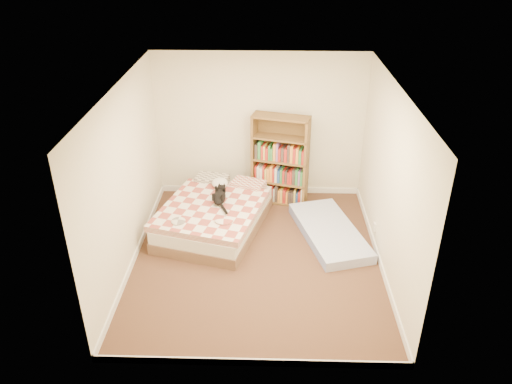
{
  "coord_description": "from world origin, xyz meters",
  "views": [
    {
      "loc": [
        0.16,
        -5.87,
        4.26
      ],
      "look_at": [
        -0.02,
        0.3,
        0.92
      ],
      "focal_mm": 35.0,
      "sensor_mm": 36.0,
      "label": 1
    }
  ],
  "objects_px": {
    "bed": "(215,214)",
    "floor_mattress": "(329,232)",
    "white_dog": "(220,183)",
    "bookshelf": "(280,171)",
    "black_cat": "(220,196)"
  },
  "relations": [
    {
      "from": "bed",
      "to": "bookshelf",
      "type": "relative_size",
      "value": 1.43
    },
    {
      "from": "bookshelf",
      "to": "black_cat",
      "type": "relative_size",
      "value": 2.09
    },
    {
      "from": "floor_mattress",
      "to": "white_dog",
      "type": "distance_m",
      "value": 1.91
    },
    {
      "from": "bed",
      "to": "floor_mattress",
      "type": "height_order",
      "value": "bed"
    },
    {
      "from": "bed",
      "to": "bookshelf",
      "type": "xyz_separation_m",
      "value": [
        1.02,
        0.9,
        0.33
      ]
    },
    {
      "from": "black_cat",
      "to": "floor_mattress",
      "type": "bearing_deg",
      "value": -5.87
    },
    {
      "from": "bed",
      "to": "black_cat",
      "type": "height_order",
      "value": "black_cat"
    },
    {
      "from": "bookshelf",
      "to": "floor_mattress",
      "type": "height_order",
      "value": "bookshelf"
    },
    {
      "from": "bookshelf",
      "to": "white_dog",
      "type": "height_order",
      "value": "bookshelf"
    },
    {
      "from": "bookshelf",
      "to": "bed",
      "type": "bearing_deg",
      "value": -123.59
    },
    {
      "from": "bookshelf",
      "to": "floor_mattress",
      "type": "xyz_separation_m",
      "value": [
        0.76,
        -1.11,
        -0.49
      ]
    },
    {
      "from": "floor_mattress",
      "to": "black_cat",
      "type": "xyz_separation_m",
      "value": [
        -1.7,
        0.26,
        0.46
      ]
    },
    {
      "from": "black_cat",
      "to": "bed",
      "type": "bearing_deg",
      "value": -148.35
    },
    {
      "from": "black_cat",
      "to": "white_dog",
      "type": "bearing_deg",
      "value": 96.8
    },
    {
      "from": "bed",
      "to": "black_cat",
      "type": "xyz_separation_m",
      "value": [
        0.08,
        0.05,
        0.3
      ]
    }
  ]
}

